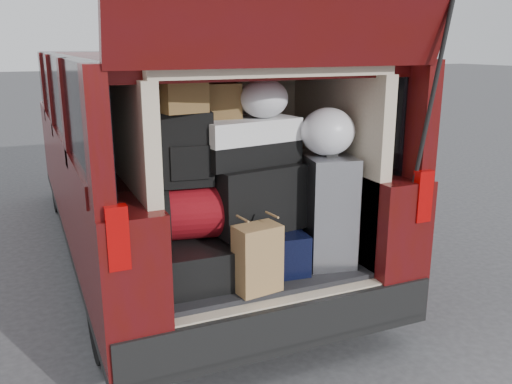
# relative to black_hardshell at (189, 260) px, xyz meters

# --- Properties ---
(ground) EXTENTS (80.00, 80.00, 0.00)m
(ground) POSITION_rel_black_hardshell_xyz_m (0.40, -0.13, -0.66)
(ground) COLOR #393A3C
(ground) RESTS_ON ground
(minivan) EXTENTS (1.90, 5.35, 2.77)m
(minivan) POSITION_rel_black_hardshell_xyz_m (0.40, 1.73, 0.25)
(minivan) COLOR black
(minivan) RESTS_ON ground
(load_floor) EXTENTS (1.24, 1.05, 0.55)m
(load_floor) POSITION_rel_black_hardshell_xyz_m (0.40, 0.15, -0.39)
(load_floor) COLOR black
(load_floor) RESTS_ON ground
(black_hardshell) EXTENTS (0.43, 0.58, 0.23)m
(black_hardshell) POSITION_rel_black_hardshell_xyz_m (0.00, 0.00, 0.00)
(black_hardshell) COLOR black
(black_hardshell) RESTS_ON load_floor
(navy_hardshell) EXTENTS (0.51, 0.60, 0.24)m
(navy_hardshell) POSITION_rel_black_hardshell_xyz_m (0.45, 0.02, 0.01)
(navy_hardshell) COLOR black
(navy_hardshell) RESTS_ON load_floor
(silver_roller) EXTENTS (0.36, 0.49, 0.67)m
(silver_roller) POSITION_rel_black_hardshell_xyz_m (0.86, -0.05, 0.22)
(silver_roller) COLOR silver
(silver_roller) RESTS_ON load_floor
(kraft_bag) EXTENTS (0.26, 0.19, 0.38)m
(kraft_bag) POSITION_rel_black_hardshell_xyz_m (0.30, -0.30, 0.07)
(kraft_bag) COLOR #966844
(kraft_bag) RESTS_ON load_floor
(red_duffel) EXTENTS (0.54, 0.41, 0.32)m
(red_duffel) POSITION_rel_black_hardshell_xyz_m (0.08, 0.04, 0.27)
(red_duffel) COLOR maroon
(red_duffel) RESTS_ON black_hardshell
(black_soft_case) EXTENTS (0.58, 0.40, 0.39)m
(black_soft_case) POSITION_rel_black_hardshell_xyz_m (0.42, 0.02, 0.32)
(black_soft_case) COLOR black
(black_soft_case) RESTS_ON navy_hardshell
(backpack) EXTENTS (0.31, 0.21, 0.41)m
(backpack) POSITION_rel_black_hardshell_xyz_m (0.02, 0.04, 0.64)
(backpack) COLOR black
(backpack) RESTS_ON red_duffel
(twotone_duffel) EXTENTS (0.63, 0.40, 0.26)m
(twotone_duffel) POSITION_rel_black_hardshell_xyz_m (0.39, 0.07, 0.65)
(twotone_duffel) COLOR white
(twotone_duffel) RESTS_ON black_soft_case
(grocery_sack_lower) EXTENTS (0.27, 0.23, 0.22)m
(grocery_sack_lower) POSITION_rel_black_hardshell_xyz_m (-0.01, 0.02, 0.95)
(grocery_sack_lower) COLOR brown
(grocery_sack_lower) RESTS_ON backpack
(grocery_sack_upper) EXTENTS (0.22, 0.18, 0.20)m
(grocery_sack_upper) POSITION_rel_black_hardshell_xyz_m (0.27, 0.14, 0.88)
(grocery_sack_upper) COLOR brown
(grocery_sack_upper) RESTS_ON twotone_duffel
(plastic_bag_center) EXTENTS (0.31, 0.30, 0.23)m
(plastic_bag_center) POSITION_rel_black_hardshell_xyz_m (0.49, 0.04, 0.89)
(plastic_bag_center) COLOR white
(plastic_bag_center) RESTS_ON twotone_duffel
(plastic_bag_right) EXTENTS (0.36, 0.34, 0.28)m
(plastic_bag_right) POSITION_rel_black_hardshell_xyz_m (0.85, -0.08, 0.70)
(plastic_bag_right) COLOR white
(plastic_bag_right) RESTS_ON silver_roller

